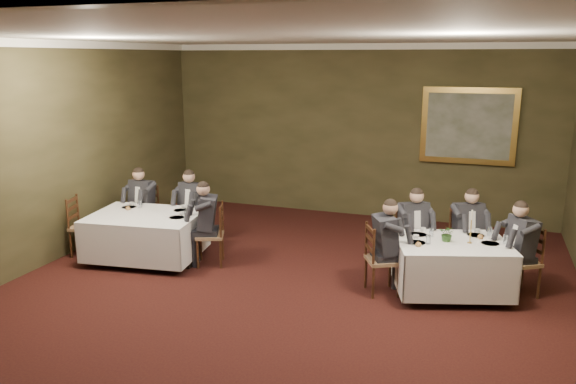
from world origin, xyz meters
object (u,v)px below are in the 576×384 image
Objects in this scene: chair_sec_backleft at (145,225)px; diner_sec_endright at (210,234)px; chair_sec_backright at (194,228)px; diner_sec_backright at (193,216)px; table_second at (146,233)px; chair_main_endright at (520,275)px; chair_main_backleft at (411,255)px; painting at (469,126)px; chair_sec_endleft at (85,238)px; table_main at (451,263)px; chair_main_endleft at (381,274)px; diner_main_backright at (466,242)px; diner_sec_backleft at (144,213)px; diner_main_endleft at (383,258)px; diner_main_endright at (521,260)px; diner_main_backleft at (412,241)px; candlestick at (471,231)px; chair_main_backright at (465,256)px; centerpiece at (448,233)px; chair_sec_endright at (211,247)px.

chair_sec_backleft is 1.82m from diner_sec_endright.
chair_sec_backleft is at bearing 12.79° from chair_sec_backright.
diner_sec_backright reaches higher than chair_sec_backleft.
table_second is 1.91× the size of chair_main_endright.
painting is (0.62, 2.89, 1.68)m from chair_main_backleft.
chair_main_backleft is 4.74m from chair_sec_backleft.
table_second is 1.42× the size of diner_sec_backright.
chair_sec_backright is at bearing 112.18° from chair_sec_endleft.
painting reaches higher than table_main.
chair_sec_backright is 1.82m from chair_sec_endleft.
table_second is at bearing -118.36° from chair_main_endleft.
chair_sec_backleft is at bearing -24.11° from diner_main_backright.
diner_sec_backleft is (-0.58, 0.82, 0.06)m from table_second.
chair_sec_backleft is at bearing 124.95° from table_second.
chair_main_backleft and chair_sec_backright have the same top height.
diner_main_backright is 1.00× the size of diner_main_endleft.
table_second is 1.42× the size of diner_sec_backleft.
diner_main_backright is at bearing 21.76° from chair_main_endright.
diner_main_endright is (0.91, 0.28, 0.06)m from table_main.
chair_sec_backleft is (-6.28, 0.32, 0.00)m from chair_main_endright.
chair_sec_backleft is at bearing -151.57° from painting.
diner_sec_backright is at bearing 53.91° from diner_main_endright.
diner_main_backright is (0.78, 0.24, 0.00)m from diner_main_backleft.
diner_main_backleft and diner_sec_endright have the same top height.
diner_main_backright is at bearing 94.38° from candlestick.
diner_main_backright is at bearing 109.32° from chair_main_endleft.
candlestick is at bearing 78.83° from diner_main_endright.
candlestick is (4.66, -0.70, 0.66)m from chair_sec_backright.
diner_sec_endright reaches higher than chair_main_backright.
diner_sec_endright is at bearing -121.56° from diner_main_endleft.
centerpiece is (-0.24, -0.86, 0.37)m from diner_main_backright.
chair_sec_backleft is at bearing 174.08° from candlestick.
chair_sec_endleft is 2.07× the size of candlestick.
candlestick is at bearing 5.71° from centerpiece.
table_second is 1.42× the size of diner_main_backleft.
chair_sec_endleft is at bearing -15.12° from chair_main_backright.
chair_sec_endleft is at bearing 42.20° from diner_sec_backright.
chair_sec_backright is 1.10m from chair_sec_endright.
chair_main_endleft is 4.26m from painting.
diner_main_backright is at bearing 74.61° from centerpiece.
table_main is 7.40× the size of centerpiece.
diner_main_endright is (-0.01, -0.01, 0.23)m from chair_main_endright.
diner_main_backleft is at bearing 134.22° from chair_main_endleft.
diner_sec_endright is at bearing 90.00° from chair_sec_endright.
chair_sec_endright is 2.07× the size of candlestick.
diner_main_endright reaches higher than chair_sec_endright.
diner_main_backright is 1.00× the size of diner_sec_backleft.
chair_main_backright is 4.60m from diner_sec_backright.
chair_sec_endright is at bearing -121.66° from diner_main_endleft.
diner_sec_backright is at bearing -170.28° from chair_sec_backleft.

